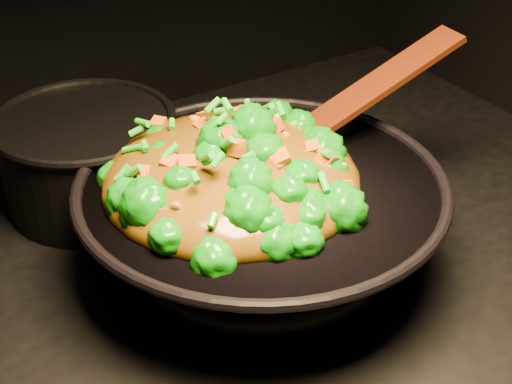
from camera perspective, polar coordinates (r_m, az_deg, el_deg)
wok at (r=0.82m, az=0.37°, el=-2.48°), size 0.39×0.39×0.10m
stir_fry at (r=0.77m, az=-1.85°, el=3.38°), size 0.30×0.30×0.09m
spatula at (r=0.87m, az=7.50°, el=6.85°), size 0.25×0.06×0.11m
back_pot at (r=0.94m, az=-12.09°, el=2.34°), size 0.21×0.21×0.12m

